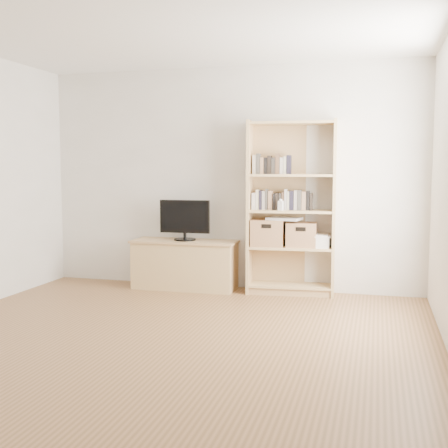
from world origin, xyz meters
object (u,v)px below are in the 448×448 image
at_px(tv_stand, 185,265).
at_px(basket_left, 268,233).
at_px(laptop, 284,219).
at_px(basket_right, 301,235).
at_px(baby_monitor, 281,206).
at_px(television, 185,220).
at_px(bookshelf, 291,208).

distance_m(tv_stand, basket_left, 1.07).
xyz_separation_m(tv_stand, laptop, (1.18, 0.03, 0.58)).
bearing_deg(basket_right, tv_stand, 178.39).
xyz_separation_m(baby_monitor, basket_right, (0.22, 0.12, -0.33)).
distance_m(television, laptop, 1.18).
relative_size(baby_monitor, laptop, 0.30).
bearing_deg(baby_monitor, basket_right, 42.02).
relative_size(basket_left, laptop, 1.01).
xyz_separation_m(television, baby_monitor, (1.15, -0.07, 0.20)).
height_order(baby_monitor, basket_left, baby_monitor).
bearing_deg(basket_left, laptop, -3.27).
relative_size(tv_stand, basket_right, 3.63).
bearing_deg(baby_monitor, laptop, 86.71).
distance_m(baby_monitor, basket_left, 0.37).
bearing_deg(tv_stand, basket_left, 0.29).
relative_size(bookshelf, basket_right, 5.90).
bearing_deg(bookshelf, laptop, -167.43).
relative_size(television, laptop, 1.66).
distance_m(tv_stand, basket_right, 1.43).
bearing_deg(bookshelf, tv_stand, 177.70).
distance_m(basket_left, basket_right, 0.38).
relative_size(basket_right, laptop, 0.92).
height_order(tv_stand, laptop, laptop).
bearing_deg(tv_stand, television, -1.17).
distance_m(bookshelf, baby_monitor, 0.16).
bearing_deg(baby_monitor, television, -170.25).
xyz_separation_m(tv_stand, bookshelf, (1.25, 0.05, 0.70)).
distance_m(television, baby_monitor, 1.17).
relative_size(television, basket_right, 1.81).
xyz_separation_m(bookshelf, basket_right, (0.12, 0.00, -0.30)).
bearing_deg(baby_monitor, basket_left, 163.52).
relative_size(tv_stand, bookshelf, 0.62).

